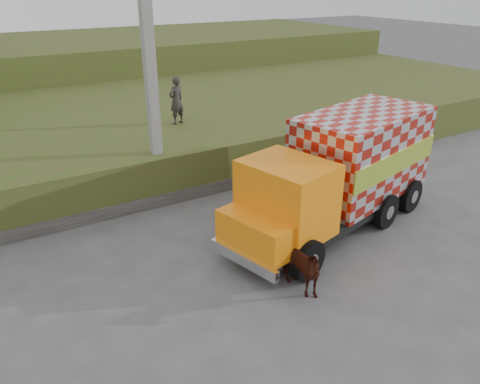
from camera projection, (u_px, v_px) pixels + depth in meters
ground at (268, 257)px, 11.60m from camera, size 120.00×120.00×0.00m
embankment at (132, 127)px, 19.09m from camera, size 40.00×12.00×1.50m
embankment_far at (65, 66)px, 28.14m from camera, size 40.00×12.00×3.00m
retaining_strip at (133, 204)px, 13.86m from camera, size 16.00×0.50×0.40m
utility_pole at (150, 66)px, 13.03m from camera, size 1.20×0.30×8.00m
cargo_truck at (342, 172)px, 12.57m from camera, size 7.10×3.72×3.02m
cow at (298, 268)px, 10.13m from camera, size 0.75×1.44×1.18m
pedestrian at (176, 100)px, 16.58m from camera, size 0.72×0.60×1.70m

